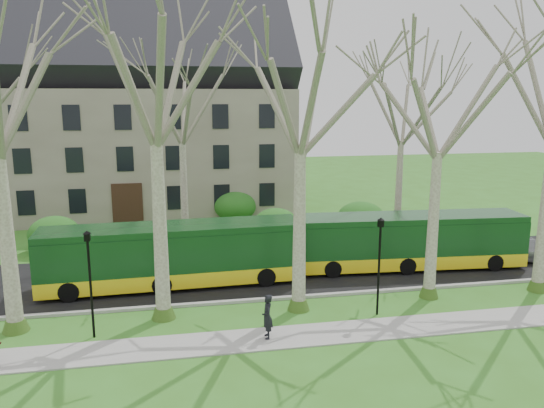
# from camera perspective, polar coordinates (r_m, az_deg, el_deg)

# --- Properties ---
(ground) EXTENTS (120.00, 120.00, 0.00)m
(ground) POSITION_cam_1_polar(r_m,az_deg,el_deg) (23.86, -3.51, -11.91)
(ground) COLOR #356C1F
(ground) RESTS_ON ground
(sidewalk) EXTENTS (70.00, 2.00, 0.06)m
(sidewalk) POSITION_cam_1_polar(r_m,az_deg,el_deg) (21.59, -2.63, -14.44)
(sidewalk) COLOR gray
(sidewalk) RESTS_ON ground
(road) EXTENTS (80.00, 8.00, 0.06)m
(road) POSITION_cam_1_polar(r_m,az_deg,el_deg) (28.95, -4.92, -7.57)
(road) COLOR black
(road) RESTS_ON ground
(curb) EXTENTS (80.00, 0.25, 0.14)m
(curb) POSITION_cam_1_polar(r_m,az_deg,el_deg) (25.21, -3.96, -10.42)
(curb) COLOR #A5A39E
(curb) RESTS_ON ground
(building) EXTENTS (26.50, 12.20, 16.00)m
(building) POSITION_cam_1_polar(r_m,az_deg,el_deg) (45.87, -15.15, 9.37)
(building) COLOR slate
(building) RESTS_ON ground
(tree_row_verge) EXTENTS (49.00, 7.00, 14.00)m
(tree_row_verge) POSITION_cam_1_polar(r_m,az_deg,el_deg) (22.33, -3.83, 5.13)
(tree_row_verge) COLOR gray
(tree_row_verge) RESTS_ON ground
(tree_row_far) EXTENTS (33.00, 7.00, 12.00)m
(tree_row_far) POSITION_cam_1_polar(r_m,az_deg,el_deg) (32.94, -8.42, 5.34)
(tree_row_far) COLOR gray
(tree_row_far) RESTS_ON ground
(lamp_row) EXTENTS (36.22, 0.22, 4.30)m
(lamp_row) POSITION_cam_1_polar(r_m,az_deg,el_deg) (22.01, -3.25, -6.78)
(lamp_row) COLOR black
(lamp_row) RESTS_ON ground
(hedges) EXTENTS (30.60, 8.60, 2.00)m
(hedges) POSITION_cam_1_polar(r_m,az_deg,el_deg) (36.77, -13.60, -2.14)
(hedges) COLOR #154C16
(hedges) RESTS_ON ground
(bus_lead) EXTENTS (12.96, 3.12, 3.22)m
(bus_lead) POSITION_cam_1_polar(r_m,az_deg,el_deg) (27.22, -10.56, -5.35)
(bus_lead) COLOR #113D18
(bus_lead) RESTS_ON road
(bus_follow) EXTENTS (12.57, 3.45, 3.10)m
(bus_follow) POSITION_cam_1_polar(r_m,az_deg,el_deg) (30.52, 14.75, -3.80)
(bus_follow) COLOR #113D18
(bus_follow) RESTS_ON road
(sedan) EXTENTS (5.16, 2.79, 1.42)m
(sedan) POSITION_cam_1_polar(r_m,az_deg,el_deg) (34.37, 25.67, -4.32)
(sedan) COLOR #A5A5AA
(sedan) RESTS_ON road
(pedestrian_a) EXTENTS (0.45, 0.67, 1.79)m
(pedestrian_a) POSITION_cam_1_polar(r_m,az_deg,el_deg) (21.35, -0.51, -12.00)
(pedestrian_a) COLOR black
(pedestrian_a) RESTS_ON sidewalk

